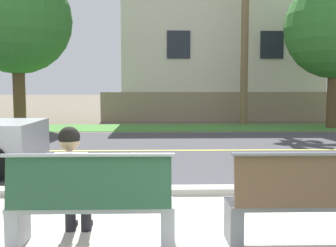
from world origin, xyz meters
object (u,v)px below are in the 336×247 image
(bench_left, at_px, (92,205))
(seated_person_white, at_px, (72,179))
(shade_tree_left, at_px, (19,11))
(bench_right, at_px, (309,203))

(bench_left, height_order, seated_person_white, seated_person_white)
(seated_person_white, xyz_separation_m, shade_tree_left, (-4.49, 11.82, 3.94))
(seated_person_white, bearing_deg, bench_right, -3.87)
(bench_left, bearing_deg, shade_tree_left, 111.51)
(seated_person_white, bearing_deg, shade_tree_left, 110.82)
(bench_left, relative_size, shade_tree_left, 0.24)
(seated_person_white, height_order, shade_tree_left, shade_tree_left)
(shade_tree_left, bearing_deg, seated_person_white, -69.18)
(bench_left, relative_size, seated_person_white, 1.36)
(bench_left, distance_m, shade_tree_left, 13.54)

